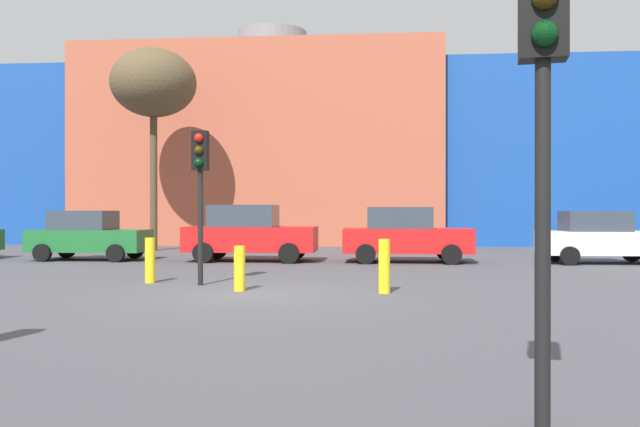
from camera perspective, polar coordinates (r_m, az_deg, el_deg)
The scene contains 12 objects.
ground_plane at distance 13.54m, azimuth -5.87°, elevation -7.00°, with size 200.00×200.00×0.00m, color #47474C.
building_backdrop at distance 38.37m, azimuth -4.16°, elevation 4.98°, with size 38.10×13.42×12.12m.
parked_car_1 at distance 24.06m, azimuth -19.54°, elevation -1.82°, with size 3.96×1.94×1.71m.
parked_car_2 at distance 22.32m, azimuth -6.18°, elevation -1.72°, with size 4.40×2.15×1.91m.
parked_car_3 at distance 21.92m, azimuth 7.42°, elevation -1.85°, with size 4.22×2.07×1.83m.
parked_car_4 at distance 23.06m, azimuth 23.21°, elevation -1.93°, with size 3.91×1.92×1.69m.
traffic_light_near_right at distance 5.40m, azimuth 18.88°, elevation 11.61°, with size 0.39×0.38×3.76m.
traffic_light_island at distance 15.22m, azimuth -10.41°, elevation 3.62°, with size 0.36×0.36×3.54m.
bare_tree_0 at distance 29.59m, azimuth -14.31°, elevation 10.86°, with size 3.67×3.67×8.70m.
bollard_yellow_0 at distance 13.62m, azimuth 5.63°, elevation -4.59°, with size 0.24×0.24×1.12m, color yellow.
bollard_yellow_1 at distance 14.06m, azimuth -7.03°, elevation -4.78°, with size 0.24×0.24×0.96m, color yellow.
bollard_yellow_2 at distance 16.02m, azimuth -14.59°, elevation -3.97°, with size 0.24×0.24×1.07m, color yellow.
Camera 1 is at (2.52, -13.20, 1.70)m, focal length 36.71 mm.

